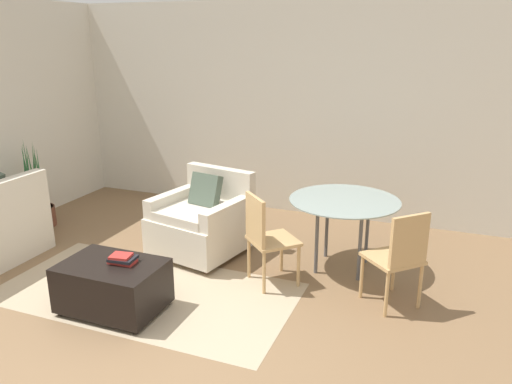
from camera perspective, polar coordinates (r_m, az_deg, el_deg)
The scene contains 11 objects.
ground_plane at distance 4.04m, azimuth -15.10°, elevation -17.99°, with size 20.00×20.00×0.00m, color brown.
wall_back at distance 6.66m, azimuth 2.90°, elevation 9.37°, with size 12.00×0.06×2.75m.
area_rug at distance 4.89m, azimuth -12.43°, elevation -11.06°, with size 2.78×1.42×0.01m.
armchair at distance 5.49m, azimuth -6.16°, elevation -3.37°, with size 1.04×1.04×0.90m.
ottoman at distance 4.56m, azimuth -16.04°, elevation -10.19°, with size 0.86×0.59×0.44m.
book_stack at distance 4.44m, azimuth -15.03°, elevation -7.40°, with size 0.24×0.19×0.08m.
tv_remote_primary at distance 4.57m, azimuth -15.74°, elevation -7.19°, with size 0.07×0.14×0.01m.
potted_plant at distance 6.83m, azimuth -23.72°, elevation -1.52°, with size 0.40×0.40×1.13m.
dining_table at distance 5.07m, azimuth 10.04°, elevation -1.74°, with size 1.10×1.10×0.74m.
dining_chair_near_left at distance 4.72m, azimuth 1.05°, elevation -4.81°, with size 0.59×0.59×0.90m.
dining_chair_near_right at distance 4.48m, azimuth 16.11°, elevation -6.77°, with size 0.59×0.59×0.90m.
Camera 1 is at (2.08, -2.59, 2.29)m, focal length 35.00 mm.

